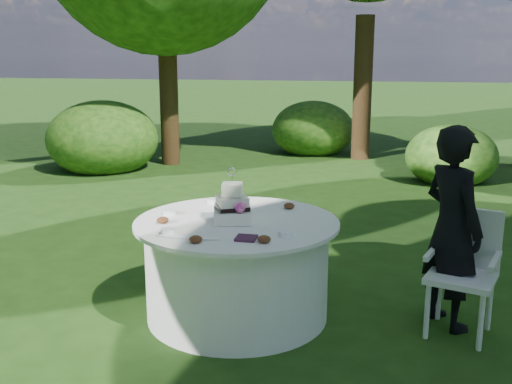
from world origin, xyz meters
TOP-DOWN VIEW (x-y plane):
  - ground at (0.00, 0.00)m, footprint 80.00×80.00m
  - napkins at (0.18, -0.44)m, footprint 0.14×0.14m
  - feather_plume at (-0.23, -0.50)m, footprint 0.48×0.07m
  - guest at (1.59, 0.18)m, footprint 0.61×0.66m
  - table at (0.00, 0.00)m, footprint 1.56×1.56m
  - cake at (-0.02, -0.04)m, footprint 0.34×0.34m
  - chair at (1.68, 0.10)m, footprint 0.57×0.57m
  - votives at (-0.21, -0.06)m, footprint 1.08×1.01m
  - petal_cups at (-0.00, -0.21)m, footprint 0.95×1.11m

SIDE VIEW (x-z plane):
  - ground at x=0.00m, z-range 0.00..0.00m
  - table at x=0.00m, z-range 0.00..0.77m
  - chair at x=1.68m, z-range 0.07..0.97m
  - guest at x=1.59m, z-range 0.00..1.52m
  - feather_plume at x=-0.23m, z-range 0.77..0.78m
  - napkins at x=0.18m, z-range 0.77..0.79m
  - votives at x=-0.21m, z-range 0.77..0.81m
  - petal_cups at x=0.00m, z-range 0.77..0.82m
  - cake at x=-0.02m, z-range 0.68..1.09m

